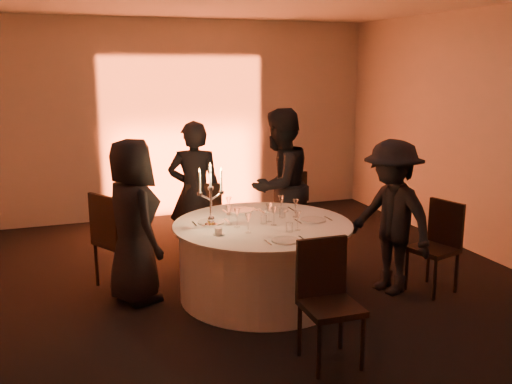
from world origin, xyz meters
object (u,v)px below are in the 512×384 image
object	(u,v)px
chair_back_left	(204,217)
candelabra	(211,204)
chair_right	(438,241)
guest_back_left	(195,193)
chair_back_right	(288,207)
coffee_cup	(219,232)
banquet_table	(263,260)
guest_right	(391,217)
chair_front	(327,294)
guest_left	(133,221)
guest_back_right	(279,186)
chair_left	(114,235)

from	to	relation	value
chair_back_left	candelabra	xyz separation A→B (m)	(-0.22, -1.17, 0.44)
chair_right	guest_back_left	bearing A→B (deg)	-143.76
chair_back_left	guest_back_left	size ratio (longest dim) A/B	0.57
chair_right	chair_back_right	bearing A→B (deg)	-167.35
chair_back_left	coffee_cup	bearing A→B (deg)	92.29
chair_back_left	candelabra	distance (m)	1.27
banquet_table	guest_right	distance (m)	1.39
guest_back_left	guest_right	size ratio (longest dim) A/B	1.07
chair_front	guest_left	size ratio (longest dim) A/B	0.60
banquet_table	chair_right	world-z (taller)	chair_right
chair_back_left	chair_right	xyz separation A→B (m)	(2.06, -1.72, -0.01)
guest_left	guest_back_right	size ratio (longest dim) A/B	0.89
banquet_table	coffee_cup	world-z (taller)	coffee_cup
chair_left	chair_back_right	bearing A→B (deg)	-106.79
guest_back_left	guest_back_right	size ratio (longest dim) A/B	0.93
chair_back_right	chair_left	bearing A→B (deg)	-15.79
chair_right	candelabra	xyz separation A→B (m)	(-2.28, 0.55, 0.46)
chair_left	chair_back_left	distance (m)	1.22
banquet_table	chair_front	world-z (taller)	chair_front
guest_back_left	coffee_cup	world-z (taller)	guest_back_left
chair_back_left	guest_back_right	distance (m)	0.98
chair_left	banquet_table	bearing A→B (deg)	-148.77
chair_back_left	chair_front	xyz separation A→B (m)	(0.32, -2.63, 0.01)
chair_back_right	coffee_cup	size ratio (longest dim) A/B	9.14
guest_back_right	candelabra	size ratio (longest dim) A/B	2.88
guest_back_left	coffee_cup	xyz separation A→B (m)	(-0.13, -1.44, -0.05)
chair_back_left	guest_back_right	xyz separation A→B (m)	(0.86, -0.29, 0.37)
guest_back_right	guest_right	world-z (taller)	guest_back_right
chair_right	candelabra	bearing A→B (deg)	-119.60
guest_right	coffee_cup	bearing A→B (deg)	-107.70
guest_left	guest_right	distance (m)	2.61
chair_left	guest_left	size ratio (longest dim) A/B	0.63
banquet_table	chair_left	bearing A→B (deg)	151.99
chair_back_right	chair_back_left	bearing A→B (deg)	-28.19
candelabra	chair_back_right	bearing A→B (deg)	42.03
banquet_table	candelabra	bearing A→B (deg)	169.92
guest_left	guest_back_left	world-z (taller)	guest_back_left
chair_back_left	guest_back_right	bearing A→B (deg)	172.73
guest_back_right	coffee_cup	bearing A→B (deg)	16.78
chair_back_left	chair_right	distance (m)	2.69
banquet_table	guest_right	size ratio (longest dim) A/B	1.13
chair_back_left	guest_right	distance (m)	2.24
chair_left	chair_back_right	size ratio (longest dim) A/B	1.02
chair_right	candelabra	size ratio (longest dim) A/B	1.49
chair_left	chair_front	world-z (taller)	chair_left
chair_back_right	guest_left	xyz separation A→B (m)	(-2.06, -0.95, 0.25)
banquet_table	candelabra	xyz separation A→B (m)	(-0.51, 0.09, 0.61)
chair_back_left	chair_front	world-z (taller)	chair_front
chair_back_right	guest_back_right	xyz separation A→B (m)	(-0.25, -0.32, 0.35)
chair_left	guest_back_left	world-z (taller)	guest_back_left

